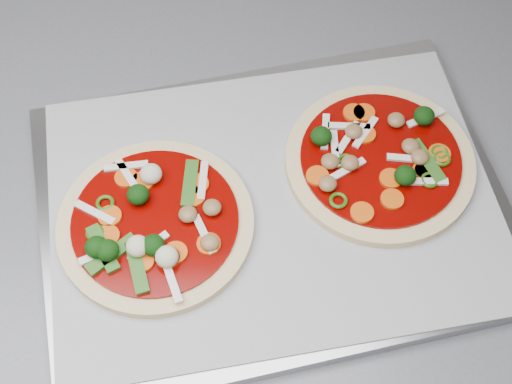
{
  "coord_description": "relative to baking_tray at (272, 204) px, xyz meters",
  "views": [
    {
      "loc": [
        0.46,
        0.82,
        1.58
      ],
      "look_at": [
        0.44,
        1.22,
        0.93
      ],
      "focal_mm": 50.0,
      "sensor_mm": 36.0,
      "label": 1
    }
  ],
  "objects": [
    {
      "name": "base_cabinet",
      "position": [
        -0.46,
        0.08,
        -0.48
      ],
      "size": [
        3.6,
        0.6,
        0.86
      ],
      "primitive_type": "cube",
      "color": "silver",
      "rests_on": "ground"
    },
    {
      "name": "pizza_left",
      "position": [
        -0.12,
        -0.04,
        0.02
      ],
      "size": [
        0.22,
        0.22,
        0.04
      ],
      "rotation": [
        0.0,
        0.0,
        0.05
      ],
      "color": "beige",
      "rests_on": "parchment"
    },
    {
      "name": "parchment",
      "position": [
        -0.0,
        0.0,
        0.01
      ],
      "size": [
        0.54,
        0.44,
        0.0
      ],
      "primitive_type": "cube",
      "rotation": [
        0.0,
        0.0,
        0.21
      ],
      "color": "#A0A1A6",
      "rests_on": "baking_tray"
    },
    {
      "name": "baking_tray",
      "position": [
        0.0,
        0.0,
        0.0
      ],
      "size": [
        0.58,
        0.49,
        0.02
      ],
      "primitive_type": "cube",
      "rotation": [
        0.0,
        0.0,
        0.26
      ],
      "color": "gray",
      "rests_on": "countertop"
    },
    {
      "name": "pizza_right",
      "position": [
        0.12,
        0.05,
        0.02
      ],
      "size": [
        0.25,
        0.25,
        0.04
      ],
      "rotation": [
        0.0,
        0.0,
        0.23
      ],
      "color": "beige",
      "rests_on": "parchment"
    }
  ]
}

